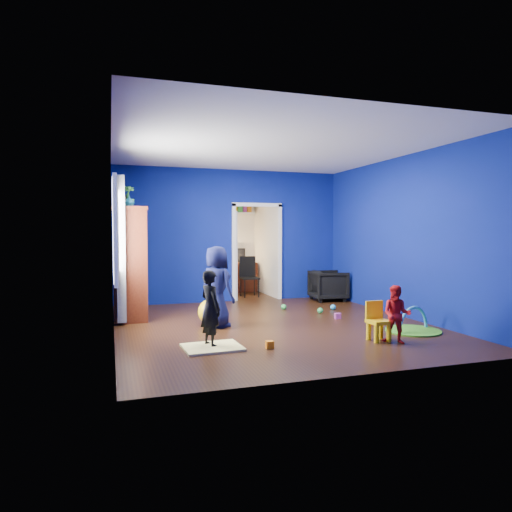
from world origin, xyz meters
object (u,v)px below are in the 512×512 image
object	(u,v)px
vase	(129,201)
study_desk	(239,277)
folding_chair	(250,277)
kid_chair	(379,323)
play_mat	(413,331)
tv_armoire	(129,263)
armchair	(328,285)
child_navy	(217,287)
toddler_red	(397,314)
child_black	(211,309)
hopper_ball	(210,312)
crt_tv	(132,261)

from	to	relation	value
vase	study_desk	distance (m)	4.58
study_desk	folding_chair	size ratio (longest dim) A/B	0.96
kid_chair	play_mat	size ratio (longest dim) A/B	0.60
study_desk	tv_armoire	bearing A→B (deg)	-134.19
armchair	vase	size ratio (longest dim) A/B	4.00
vase	folding_chair	size ratio (longest dim) A/B	0.20
vase	folding_chair	distance (m)	3.94
child_navy	play_mat	size ratio (longest dim) A/B	1.56
child_navy	kid_chair	size ratio (longest dim) A/B	2.61
toddler_red	study_desk	bearing A→B (deg)	135.24
child_black	child_navy	size ratio (longest dim) A/B	0.79
child_black	folding_chair	size ratio (longest dim) A/B	1.12
child_black	folding_chair	xyz separation A→B (m)	(1.88, 4.37, -0.05)
child_black	tv_armoire	xyz separation A→B (m)	(-0.94, 2.43, 0.47)
armchair	vase	bearing A→B (deg)	109.71
child_black	study_desk	world-z (taller)	child_black
hopper_ball	crt_tv	bearing A→B (deg)	141.56
child_navy	hopper_ball	world-z (taller)	child_navy
child_black	hopper_ball	bearing A→B (deg)	-31.57
hopper_ball	study_desk	size ratio (longest dim) A/B	0.47
toddler_red	child_black	bearing A→B (deg)	-154.02
crt_tv	vase	bearing A→B (deg)	-97.59
vase	tv_armoire	bearing A→B (deg)	90.00
child_navy	tv_armoire	bearing A→B (deg)	14.69
kid_chair	play_mat	xyz separation A→B (m)	(0.85, 0.37, -0.24)
vase	kid_chair	bearing A→B (deg)	-37.69
vase	folding_chair	world-z (taller)	vase
hopper_ball	play_mat	world-z (taller)	hopper_ball
child_navy	kid_chair	distance (m)	2.57
tv_armoire	kid_chair	bearing A→B (deg)	-40.84
play_mat	child_navy	bearing A→B (deg)	156.16
child_navy	folding_chair	world-z (taller)	child_navy
armchair	toddler_red	xyz separation A→B (m)	(-0.90, -3.84, 0.06)
toddler_red	folding_chair	distance (m)	5.00
kid_chair	tv_armoire	bearing A→B (deg)	136.85
vase	child_black	bearing A→B (deg)	-66.14
armchair	child_black	bearing A→B (deg)	139.13
tv_armoire	child_navy	bearing A→B (deg)	-42.94
child_black	hopper_ball	xyz separation A→B (m)	(0.31, 1.47, -0.30)
crt_tv	tv_armoire	bearing A→B (deg)	180.00
study_desk	child_navy	bearing A→B (deg)	-110.22
tv_armoire	folding_chair	distance (m)	3.46
child_navy	tv_armoire	size ratio (longest dim) A/B	0.67
crt_tv	folding_chair	bearing A→B (deg)	34.92
child_navy	toddler_red	xyz separation A→B (m)	(2.12, -1.81, -0.25)
crt_tv	child_navy	bearing A→B (deg)	-43.83
kid_chair	study_desk	distance (m)	5.75
child_navy	toddler_red	bearing A→B (deg)	-162.96
crt_tv	kid_chair	xyz separation A→B (m)	(3.23, -2.83, -0.77)
child_black	kid_chair	size ratio (longest dim) A/B	2.05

